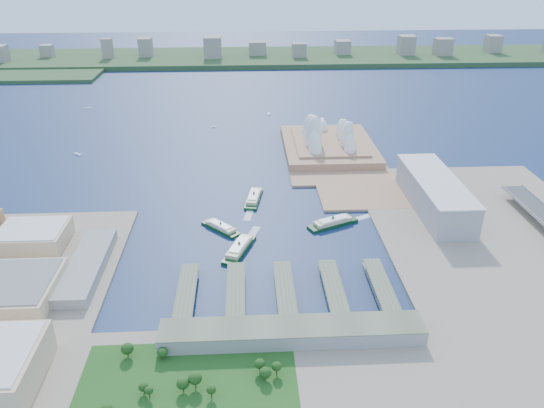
{
  "coord_description": "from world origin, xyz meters",
  "views": [
    {
      "loc": [
        -16.81,
        -450.8,
        272.31
      ],
      "look_at": [
        10.67,
        69.15,
        18.0
      ],
      "focal_mm": 35.0,
      "sensor_mm": 36.0,
      "label": 1
    }
  ],
  "objects": [
    {
      "name": "boat_e",
      "position": [
        25.96,
        470.71,
        1.52
      ],
      "size": [
        5.49,
        12.79,
        3.04
      ],
      "primitive_type": null,
      "rotation": [
        0.0,
        0.0,
        -0.13
      ],
      "color": "white",
      "rests_on": "ground"
    },
    {
      "name": "park",
      "position": [
        -60.0,
        -190.0,
        11.0
      ],
      "size": [
        150.0,
        110.0,
        16.0
      ],
      "primitive_type": null,
      "color": "#194714",
      "rests_on": "south_land"
    },
    {
      "name": "ground",
      "position": [
        0.0,
        0.0,
        0.0
      ],
      "size": [
        3000.0,
        3000.0,
        0.0
      ],
      "primitive_type": "plane",
      "color": "#10224A",
      "rests_on": "ground"
    },
    {
      "name": "east_land",
      "position": [
        240.0,
        -50.0,
        1.5
      ],
      "size": [
        240.0,
        500.0,
        3.0
      ],
      "primitive_type": "cube",
      "color": "gray",
      "rests_on": "ground"
    },
    {
      "name": "boat_c",
      "position": [
        164.0,
        409.76,
        1.23
      ],
      "size": [
        4.79,
        11.3,
        2.46
      ],
      "primitive_type": null,
      "rotation": [
        0.0,
        0.0,
        2.99
      ],
      "color": "white",
      "rests_on": "ground"
    },
    {
      "name": "ferry_wharves",
      "position": [
        14.0,
        -75.0,
        4.65
      ],
      "size": [
        184.0,
        90.0,
        9.3
      ],
      "primitive_type": null,
      "color": "#565F47",
      "rests_on": "ground"
    },
    {
      "name": "opera_house",
      "position": [
        105.0,
        280.0,
        32.0
      ],
      "size": [
        134.0,
        180.0,
        58.0
      ],
      "primitive_type": null,
      "color": "white",
      "rests_on": "peninsula"
    },
    {
      "name": "boat_d",
      "position": [
        -308.04,
        526.76,
        1.16
      ],
      "size": [
        14.05,
        6.08,
        2.32
      ],
      "primitive_type": null,
      "rotation": [
        0.0,
        0.0,
        1.8
      ],
      "color": "white",
      "rests_on": "ground"
    },
    {
      "name": "boat_a",
      "position": [
        -259.7,
        282.77,
        1.3
      ],
      "size": [
        12.51,
        11.21,
        2.6
      ],
      "primitive_type": null,
      "rotation": [
        0.0,
        0.0,
        0.88
      ],
      "color": "white",
      "rests_on": "ground"
    },
    {
      "name": "boat_b",
      "position": [
        -69.33,
        401.18,
        1.17
      ],
      "size": [
        9.21,
        5.83,
        2.35
      ],
      "primitive_type": null,
      "rotation": [
        0.0,
        0.0,
        1.92
      ],
      "color": "white",
      "rests_on": "ground"
    },
    {
      "name": "toaster_building",
      "position": [
        195.0,
        80.0,
        20.5
      ],
      "size": [
        45.0,
        155.0,
        35.0
      ],
      "primitive_type": "cube",
      "color": "#939398",
      "rests_on": "east_land"
    },
    {
      "name": "terminal_building",
      "position": [
        15.0,
        -135.0,
        9.0
      ],
      "size": [
        200.0,
        28.0,
        12.0
      ],
      "primitive_type": "cube",
      "color": "gray",
      "rests_on": "south_land"
    },
    {
      "name": "ferry_c",
      "position": [
        -25.35,
        1.0,
        5.52
      ],
      "size": [
        34.76,
        59.79,
        11.03
      ],
      "primitive_type": null,
      "rotation": [
        0.0,
        0.0,
        2.78
      ],
      "color": "#0D3615",
      "rests_on": "ground"
    },
    {
      "name": "far_skyline",
      "position": [
        0.0,
        960.0,
        39.5
      ],
      "size": [
        1900.0,
        140.0,
        55.0
      ],
      "primitive_type": null,
      "color": "gray",
      "rests_on": "far_shore"
    },
    {
      "name": "far_shore",
      "position": [
        0.0,
        980.0,
        6.0
      ],
      "size": [
        2200.0,
        260.0,
        12.0
      ],
      "primitive_type": "cube",
      "color": "#2D4926",
      "rests_on": "ground"
    },
    {
      "name": "peninsula",
      "position": [
        107.5,
        260.0,
        1.5
      ],
      "size": [
        135.0,
        220.0,
        3.0
      ],
      "primitive_type": "cube",
      "color": "#A17758",
      "rests_on": "ground"
    },
    {
      "name": "ferry_b",
      "position": [
        -8.42,
        117.43,
        5.37
      ],
      "size": [
        24.14,
        58.46,
        10.74
      ],
      "primitive_type": null,
      "rotation": [
        0.0,
        0.0,
        -0.18
      ],
      "color": "#0D3615",
      "rests_on": "ground"
    },
    {
      "name": "ferry_d",
      "position": [
        75.36,
        49.99,
        5.4
      ],
      "size": [
        57.91,
        37.15,
        10.79
      ],
      "primitive_type": null,
      "rotation": [
        0.0,
        0.0,
        2.0
      ],
      "color": "#0D3615",
      "rests_on": "ground"
    },
    {
      "name": "ferry_a",
      "position": [
        -45.27,
        46.16,
        4.68
      ],
      "size": [
        43.39,
        44.43,
        9.36
      ],
      "primitive_type": null,
      "rotation": [
        0.0,
        0.0,
        0.77
      ],
      "color": "#0D3615",
      "rests_on": "ground"
    }
  ]
}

